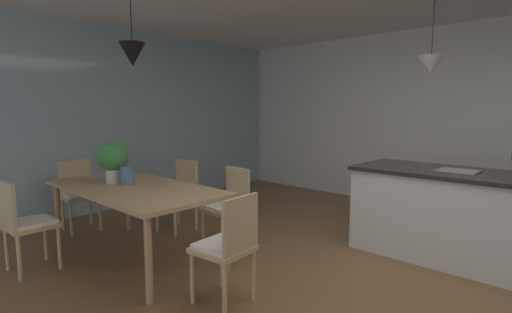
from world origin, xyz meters
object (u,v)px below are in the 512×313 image
(dining_table, at_px, (134,192))
(chair_near_left, at_px, (25,222))
(kitchen_island, at_px, (467,217))
(chair_far_left, at_px, (179,192))
(chair_far_right, at_px, (229,205))
(vase_on_dining_table, at_px, (127,176))
(potted_plant_on_table, at_px, (113,158))
(chair_kitchen_end, at_px, (228,245))
(chair_window_end, at_px, (79,193))

(dining_table, height_order, chair_near_left, chair_near_left)
(dining_table, xyz_separation_m, kitchen_island, (2.48, 2.17, -0.22))
(chair_far_left, xyz_separation_m, chair_far_right, (0.90, 0.00, 0.00))
(vase_on_dining_table, bearing_deg, kitchen_island, 40.12)
(chair_far_right, distance_m, potted_plant_on_table, 1.30)
(chair_far_right, height_order, chair_kitchen_end, same)
(chair_window_end, bearing_deg, potted_plant_on_table, -3.60)
(chair_window_end, relative_size, potted_plant_on_table, 1.97)
(chair_far_right, bearing_deg, chair_near_left, -117.50)
(kitchen_island, bearing_deg, dining_table, -138.77)
(chair_far_right, xyz_separation_m, chair_window_end, (-1.82, -0.86, 0.00))
(chair_kitchen_end, bearing_deg, dining_table, -179.81)
(vase_on_dining_table, bearing_deg, chair_window_end, 179.36)
(dining_table, bearing_deg, chair_window_end, 179.81)
(chair_window_end, relative_size, vase_on_dining_table, 4.63)
(chair_far_right, bearing_deg, vase_on_dining_table, -122.77)
(chair_window_end, height_order, chair_kitchen_end, same)
(chair_near_left, xyz_separation_m, chair_kitchen_end, (1.81, 0.87, 0.00))
(chair_near_left, distance_m, kitchen_island, 4.21)
(kitchen_island, bearing_deg, chair_far_left, -155.93)
(chair_near_left, distance_m, vase_on_dining_table, 0.99)
(chair_far_left, distance_m, chair_far_right, 0.90)
(chair_kitchen_end, relative_size, vase_on_dining_table, 4.63)
(chair_far_left, height_order, chair_kitchen_end, same)
(chair_kitchen_end, xyz_separation_m, potted_plant_on_table, (-1.66, -0.07, 0.53))
(chair_far_right, distance_m, kitchen_island, 2.41)
(kitchen_island, xyz_separation_m, vase_on_dining_table, (-2.58, -2.18, 0.38))
(chair_near_left, bearing_deg, kitchen_island, 46.05)
(chair_near_left, height_order, kitchen_island, kitchen_island)
(chair_kitchen_end, bearing_deg, chair_far_left, 154.73)
(potted_plant_on_table, bearing_deg, chair_far_right, 50.97)
(kitchen_island, relative_size, potted_plant_on_table, 4.90)
(chair_far_right, height_order, potted_plant_on_table, potted_plant_on_table)
(chair_window_end, xyz_separation_m, chair_near_left, (0.92, -0.87, 0.00))
(dining_table, distance_m, kitchen_island, 3.30)
(potted_plant_on_table, bearing_deg, vase_on_dining_table, 15.73)
(chair_far_left, relative_size, kitchen_island, 0.40)
(chair_far_left, height_order, potted_plant_on_table, potted_plant_on_table)
(chair_kitchen_end, height_order, kitchen_island, kitchen_island)
(vase_on_dining_table, bearing_deg, dining_table, 4.88)
(chair_near_left, bearing_deg, vase_on_dining_table, 68.46)
(potted_plant_on_table, bearing_deg, chair_near_left, -100.49)
(chair_kitchen_end, relative_size, potted_plant_on_table, 1.97)
(dining_table, relative_size, kitchen_island, 0.92)
(chair_kitchen_end, bearing_deg, chair_near_left, -154.43)
(chair_kitchen_end, xyz_separation_m, kitchen_island, (1.11, 2.16, -0.01))
(chair_far_right, xyz_separation_m, chair_near_left, (-0.90, -1.72, 0.00))
(chair_far_right, height_order, chair_window_end, same)
(chair_near_left, distance_m, chair_kitchen_end, 2.01)
(chair_near_left, bearing_deg, chair_far_right, 62.50)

